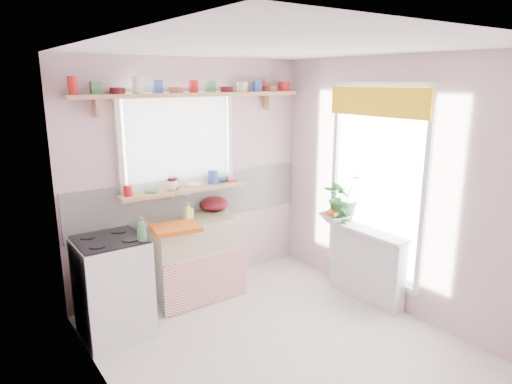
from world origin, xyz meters
TOP-DOWN VIEW (x-y plane):
  - room at (0.66, 0.86)m, footprint 3.20×3.20m
  - sink_unit at (-0.15, 1.29)m, footprint 0.95×0.65m
  - cooker at (-1.10, 1.05)m, footprint 0.58×0.58m
  - radiator_ledge at (1.30, 0.20)m, footprint 0.22×0.95m
  - windowsill at (-0.15, 1.48)m, footprint 1.40×0.22m
  - pine_shelf at (0.00, 1.47)m, footprint 2.52×0.24m
  - shelf_crockery at (-0.02, 1.47)m, footprint 2.47×0.11m
  - sill_crockery at (-0.20, 1.48)m, footprint 1.35×0.11m
  - dish_tray at (-0.44, 1.10)m, footprint 0.50×0.40m
  - colander at (0.22, 1.50)m, footprint 0.42×0.42m
  - jade_plant at (1.33, 0.60)m, footprint 0.48×0.43m
  - fruit_bowl at (1.21, 0.60)m, footprint 0.34×0.34m
  - herb_pot at (1.21, 0.46)m, footprint 0.11×0.08m
  - soap_bottle_sink at (-0.17, 1.35)m, footprint 0.08×0.09m
  - sill_cup at (-0.30, 1.45)m, footprint 0.17×0.17m
  - sill_bowl at (0.32, 1.54)m, footprint 0.23×0.23m
  - shelf_vase at (0.94, 1.53)m, footprint 0.15×0.15m
  - cooker_bottle at (-0.88, 0.83)m, footprint 0.09×0.09m
  - fruit at (1.22, 0.61)m, footprint 0.20×0.14m

SIDE VIEW (x-z plane):
  - radiator_ledge at x=1.30m, z-range 0.01..0.78m
  - sink_unit at x=-0.15m, z-range -0.13..0.99m
  - cooker at x=-1.10m, z-range 0.00..0.92m
  - fruit_bowl at x=1.21m, z-range 0.78..0.85m
  - dish_tray at x=-0.44m, z-range 0.85..0.89m
  - herb_pot at x=1.21m, z-range 0.78..0.97m
  - fruit at x=1.22m, z-range 0.82..0.92m
  - colander at x=0.22m, z-range 0.85..1.00m
  - soap_bottle_sink at x=-0.17m, z-range 0.85..1.03m
  - cooker_bottle at x=-0.88m, z-range 0.92..1.13m
  - jade_plant at x=1.33m, z-range 0.78..1.29m
  - windowsill at x=-0.15m, z-range 1.12..1.16m
  - sill_bowl at x=0.32m, z-range 1.16..1.22m
  - sill_cup at x=-0.30m, z-range 1.16..1.27m
  - sill_crockery at x=-0.20m, z-range 1.15..1.27m
  - room at x=0.66m, z-range -0.23..2.97m
  - pine_shelf at x=0.00m, z-range 2.10..2.14m
  - shelf_crockery at x=-0.02m, z-range 2.13..2.25m
  - shelf_vase at x=0.94m, z-range 2.14..2.28m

